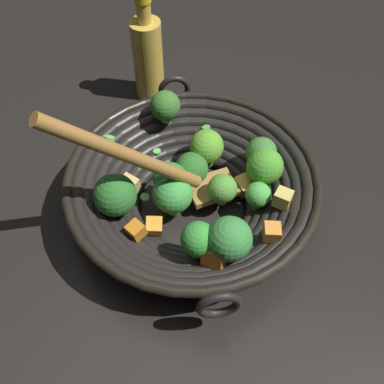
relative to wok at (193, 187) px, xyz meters
name	(u,v)px	position (x,y,z in m)	size (l,w,h in m)	color
ground_plane	(193,209)	(0.00, 0.00, -0.05)	(4.00, 4.00, 0.00)	black
wok	(193,187)	(0.00, 0.00, 0.00)	(0.36, 0.36, 0.25)	black
cooking_oil_bottle	(148,56)	(-0.20, -0.21, 0.03)	(0.05, 0.05, 0.20)	gold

